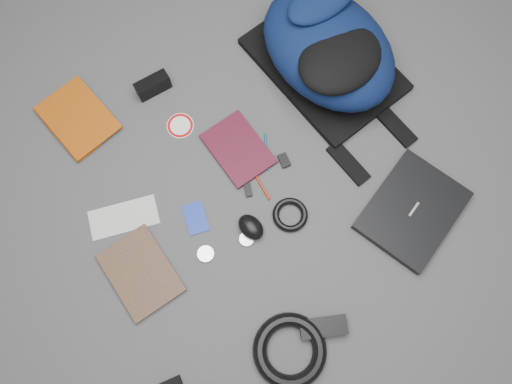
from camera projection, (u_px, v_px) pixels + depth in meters
name	position (u px, v px, depth m)	size (l,w,h in m)	color
ground	(256.00, 194.00, 1.54)	(4.00, 4.00, 0.00)	#4F4F51
backpack	(328.00, 48.00, 1.56)	(0.37, 0.54, 0.22)	black
laptop	(412.00, 210.00, 1.51)	(0.31, 0.24, 0.03)	black
textbook_red	(55.00, 136.00, 1.58)	(0.18, 0.24, 0.03)	#973E08
comic_book	(115.00, 290.00, 1.45)	(0.17, 0.24, 0.02)	#A3670B
envelope	(124.00, 217.00, 1.52)	(0.21, 0.09, 0.00)	silver
dvd_case	(238.00, 149.00, 1.58)	(0.15, 0.22, 0.02)	#3A0B17
compact_camera	(153.00, 86.00, 1.61)	(0.11, 0.04, 0.06)	black
sticker_disc	(180.00, 126.00, 1.60)	(0.09, 0.09, 0.00)	white
pen_teal	(267.00, 152.00, 1.58)	(0.01, 0.01, 0.12)	#0C5C6F
pen_red	(258.00, 179.00, 1.55)	(0.01, 0.01, 0.15)	#A1260C
id_badge	(196.00, 218.00, 1.52)	(0.06, 0.10, 0.00)	#1632A6
usb_black	(247.00, 188.00, 1.54)	(0.02, 0.06, 0.01)	black
key_fob	(284.00, 161.00, 1.57)	(0.03, 0.04, 0.01)	black
mouse	(251.00, 227.00, 1.49)	(0.06, 0.09, 0.05)	black
headphone_left	(206.00, 254.00, 1.49)	(0.05, 0.05, 0.01)	silver
headphone_right	(247.00, 239.00, 1.50)	(0.04, 0.04, 0.01)	#B8B8BA
cable_coil	(290.00, 215.00, 1.51)	(0.11, 0.11, 0.02)	black
power_brick	(323.00, 327.00, 1.42)	(0.13, 0.06, 0.03)	black
power_cord_coil	(290.00, 350.00, 1.40)	(0.21, 0.21, 0.04)	black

